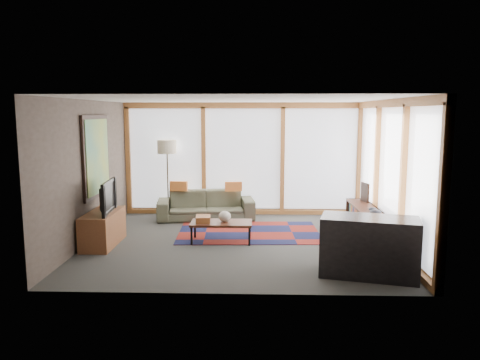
{
  "coord_description": "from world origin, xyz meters",
  "views": [
    {
      "loc": [
        0.3,
        -8.38,
        2.37
      ],
      "look_at": [
        0.0,
        0.4,
        1.1
      ],
      "focal_mm": 35.0,
      "sensor_mm": 36.0,
      "label": 1
    }
  ],
  "objects_px": {
    "bookshelf": "(368,224)",
    "tv_console": "(103,229)",
    "television": "(103,197)",
    "sofa": "(206,205)",
    "bar_counter": "(369,247)",
    "floor_lamp": "(168,178)",
    "coffee_table": "(221,232)"
  },
  "relations": [
    {
      "from": "bookshelf",
      "to": "bar_counter",
      "type": "bearing_deg",
      "value": -102.94
    },
    {
      "from": "coffee_table",
      "to": "bar_counter",
      "type": "bearing_deg",
      "value": -37.29
    },
    {
      "from": "sofa",
      "to": "coffee_table",
      "type": "relative_size",
      "value": 1.92
    },
    {
      "from": "coffee_table",
      "to": "bar_counter",
      "type": "xyz_separation_m",
      "value": [
        2.29,
        -1.74,
        0.25
      ]
    },
    {
      "from": "floor_lamp",
      "to": "sofa",
      "type": "bearing_deg",
      "value": -17.59
    },
    {
      "from": "floor_lamp",
      "to": "bookshelf",
      "type": "bearing_deg",
      "value": -23.89
    },
    {
      "from": "tv_console",
      "to": "bar_counter",
      "type": "relative_size",
      "value": 0.87
    },
    {
      "from": "sofa",
      "to": "bookshelf",
      "type": "bearing_deg",
      "value": -33.19
    },
    {
      "from": "floor_lamp",
      "to": "bookshelf",
      "type": "height_order",
      "value": "floor_lamp"
    },
    {
      "from": "floor_lamp",
      "to": "bar_counter",
      "type": "distance_m",
      "value": 5.39
    },
    {
      "from": "bookshelf",
      "to": "bar_counter",
      "type": "height_order",
      "value": "bar_counter"
    },
    {
      "from": "coffee_table",
      "to": "sofa",
      "type": "bearing_deg",
      "value": 104.44
    },
    {
      "from": "sofa",
      "to": "television",
      "type": "xyz_separation_m",
      "value": [
        -1.59,
        -2.2,
        0.58
      ]
    },
    {
      "from": "tv_console",
      "to": "bar_counter",
      "type": "distance_m",
      "value": 4.64
    },
    {
      "from": "tv_console",
      "to": "television",
      "type": "height_order",
      "value": "television"
    },
    {
      "from": "coffee_table",
      "to": "television",
      "type": "relative_size",
      "value": 1.12
    },
    {
      "from": "sofa",
      "to": "bookshelf",
      "type": "distance_m",
      "value": 3.6
    },
    {
      "from": "sofa",
      "to": "television",
      "type": "relative_size",
      "value": 2.14
    },
    {
      "from": "bookshelf",
      "to": "tv_console",
      "type": "xyz_separation_m",
      "value": [
        -4.88,
        -0.61,
        0.02
      ]
    },
    {
      "from": "tv_console",
      "to": "television",
      "type": "bearing_deg",
      "value": -40.7
    },
    {
      "from": "bookshelf",
      "to": "sofa",
      "type": "bearing_deg",
      "value": 154.44
    },
    {
      "from": "sofa",
      "to": "floor_lamp",
      "type": "xyz_separation_m",
      "value": [
        -0.91,
        0.29,
        0.56
      ]
    },
    {
      "from": "sofa",
      "to": "bar_counter",
      "type": "bearing_deg",
      "value": -60.25
    },
    {
      "from": "television",
      "to": "bar_counter",
      "type": "bearing_deg",
      "value": -113.06
    },
    {
      "from": "television",
      "to": "tv_console",
      "type": "bearing_deg",
      "value": 44.35
    },
    {
      "from": "floor_lamp",
      "to": "tv_console",
      "type": "bearing_deg",
      "value": -106.53
    },
    {
      "from": "television",
      "to": "sofa",
      "type": "bearing_deg",
      "value": -40.75
    },
    {
      "from": "sofa",
      "to": "coffee_table",
      "type": "xyz_separation_m",
      "value": [
        0.49,
        -1.88,
        -0.13
      ]
    },
    {
      "from": "floor_lamp",
      "to": "tv_console",
      "type": "height_order",
      "value": "floor_lamp"
    },
    {
      "from": "television",
      "to": "bar_counter",
      "type": "xyz_separation_m",
      "value": [
        4.36,
        -1.42,
        -0.45
      ]
    },
    {
      "from": "tv_console",
      "to": "television",
      "type": "distance_m",
      "value": 0.59
    },
    {
      "from": "sofa",
      "to": "floor_lamp",
      "type": "relative_size",
      "value": 1.22
    }
  ]
}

